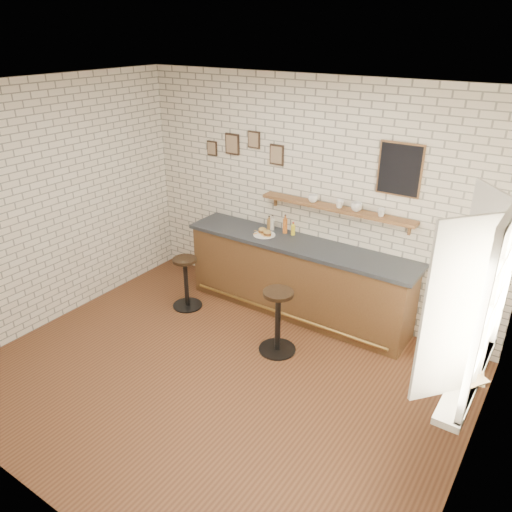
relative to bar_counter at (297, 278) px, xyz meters
The scene contains 21 objects.
ground 1.77m from the bar_counter, 90.68° to the right, with size 5.00×5.00×0.00m, color brown.
bar_counter is the anchor object (origin of this frame).
sandwich_plate 0.71m from the bar_counter, behind, with size 0.28×0.28×0.01m, color white.
ciabatta_sandwich 0.73m from the bar_counter, behind, with size 0.23×0.15×0.07m.
potato_chips 0.72m from the bar_counter, behind, with size 0.27×0.20×0.00m.
bitters_bottle_brown 0.82m from the bar_counter, 162.27° to the left, with size 0.06×0.06×0.19m.
bitters_bottle_white 0.80m from the bar_counter, 160.59° to the left, with size 0.05×0.05×0.21m.
bitters_bottle_amber 0.70m from the bar_counter, 150.00° to the left, with size 0.06×0.06×0.25m.
condiment_bottle_yellow 0.63m from the bar_counter, 136.45° to the left, with size 0.05×0.05×0.17m.
bar_stool_left 1.49m from the bar_counter, 151.54° to the right, with size 0.40×0.40×0.72m.
bar_stool_right 0.92m from the bar_counter, 74.13° to the right, with size 0.44×0.44×0.79m.
wall_shelf 1.06m from the bar_counter, 28.08° to the left, with size 2.00×0.18×0.18m.
shelf_cup_a 1.06m from the bar_counter, 70.99° to the left, with size 0.12×0.12×0.09m, color white.
shelf_cup_b 1.14m from the bar_counter, 25.16° to the left, with size 0.10×0.10×0.10m, color white.
shelf_cup_c 1.25m from the bar_counter, 17.24° to the left, with size 0.13×0.13×0.11m, color white.
shelf_cup_d 1.42m from the bar_counter, 11.91° to the left, with size 0.10×0.10×0.09m, color white.
back_wall_decor 1.58m from the bar_counter, 53.72° to the left, with size 2.96×0.02×0.56m.
window_sill 2.79m from the bar_counter, 30.45° to the right, with size 0.20×1.35×0.06m.
casement_window 2.95m from the bar_counter, 30.91° to the right, with size 0.40×1.30×1.56m.
book_lower 2.81m from the bar_counter, 31.85° to the right, with size 0.15×0.21×0.02m, color tan.
book_upper 2.81m from the bar_counter, 31.73° to the right, with size 0.16×0.22×0.02m, color tan.
Camera 1 is at (2.80, -3.38, 3.51)m, focal length 35.00 mm.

